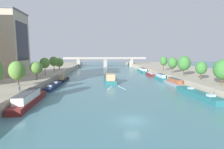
{
  "coord_description": "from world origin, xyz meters",
  "views": [
    {
      "loc": [
        -5.25,
        -25.39,
        10.63
      ],
      "look_at": [
        0.0,
        41.28,
        2.32
      ],
      "focal_mm": 26.76,
      "sensor_mm": 36.0,
      "label": 1
    }
  ],
  "objects_px": {
    "moored_boat_right_upstream": "(150,74)",
    "moored_boat_left_lone": "(54,86)",
    "moored_boat_left_gap_after": "(29,99)",
    "moored_boat_right_midway": "(174,82)",
    "moored_boat_right_gap_after": "(143,70)",
    "tree_left_end_of_row": "(59,62)",
    "tree_right_midway": "(184,63)",
    "tree_left_second": "(17,71)",
    "tree_right_by_lamp": "(223,69)",
    "moored_boat_left_near": "(64,79)",
    "moored_boat_right_far": "(198,94)",
    "tree_left_distant": "(54,61)",
    "tree_right_nearest": "(164,61)",
    "bridge_far": "(105,61)",
    "tree_right_far": "(173,63)",
    "barge_midriver": "(109,78)",
    "moored_boat_right_lone": "(160,77)",
    "person_on_quay": "(19,86)",
    "tree_left_by_lamp": "(45,63)",
    "tree_right_second": "(201,68)",
    "tree_left_nearest": "(36,68)"
  },
  "relations": [
    {
      "from": "tree_left_by_lamp",
      "to": "tree_right_nearest",
      "type": "xyz_separation_m",
      "value": [
        51.96,
        13.61,
        0.02
      ]
    },
    {
      "from": "moored_boat_right_upstream",
      "to": "tree_left_second",
      "type": "distance_m",
      "value": 57.99
    },
    {
      "from": "tree_left_second",
      "to": "tree_right_second",
      "type": "distance_m",
      "value": 52.42
    },
    {
      "from": "moored_boat_left_gap_after",
      "to": "tree_left_distant",
      "type": "bearing_deg",
      "value": 97.65
    },
    {
      "from": "barge_midriver",
      "to": "tree_right_by_lamp",
      "type": "distance_m",
      "value": 37.48
    },
    {
      "from": "tree_left_end_of_row",
      "to": "tree_right_nearest",
      "type": "relative_size",
      "value": 0.87
    },
    {
      "from": "tree_left_second",
      "to": "tree_right_by_lamp",
      "type": "height_order",
      "value": "tree_right_by_lamp"
    },
    {
      "from": "moored_boat_right_upstream",
      "to": "tree_left_by_lamp",
      "type": "distance_m",
      "value": 47.84
    },
    {
      "from": "moored_boat_left_gap_after",
      "to": "moored_boat_right_midway",
      "type": "height_order",
      "value": "moored_boat_left_gap_after"
    },
    {
      "from": "tree_right_by_lamp",
      "to": "tree_right_nearest",
      "type": "bearing_deg",
      "value": 91.22
    },
    {
      "from": "tree_left_second",
      "to": "tree_right_by_lamp",
      "type": "bearing_deg",
      "value": -2.6
    },
    {
      "from": "moored_boat_left_near",
      "to": "bridge_far",
      "type": "height_order",
      "value": "bridge_far"
    },
    {
      "from": "moored_boat_right_upstream",
      "to": "person_on_quay",
      "type": "height_order",
      "value": "person_on_quay"
    },
    {
      "from": "moored_boat_right_far",
      "to": "tree_right_by_lamp",
      "type": "relative_size",
      "value": 2.51
    },
    {
      "from": "moored_boat_left_gap_after",
      "to": "person_on_quay",
      "type": "distance_m",
      "value": 4.72
    },
    {
      "from": "moored_boat_right_far",
      "to": "moored_boat_right_lone",
      "type": "xyz_separation_m",
      "value": [
        0.78,
        27.71,
        0.37
      ]
    },
    {
      "from": "moored_boat_left_gap_after",
      "to": "tree_right_far",
      "type": "bearing_deg",
      "value": 35.57
    },
    {
      "from": "moored_boat_right_upstream",
      "to": "tree_left_distant",
      "type": "xyz_separation_m",
      "value": [
        -45.24,
        -1.21,
        6.62
      ]
    },
    {
      "from": "tree_right_second",
      "to": "bridge_far",
      "type": "distance_m",
      "value": 92.83
    },
    {
      "from": "person_on_quay",
      "to": "tree_right_by_lamp",
      "type": "bearing_deg",
      "value": 2.98
    },
    {
      "from": "moored_boat_right_midway",
      "to": "tree_left_by_lamp",
      "type": "bearing_deg",
      "value": 165.7
    },
    {
      "from": "moored_boat_left_lone",
      "to": "tree_left_end_of_row",
      "type": "xyz_separation_m",
      "value": [
        -6.32,
        35.46,
        5.61
      ]
    },
    {
      "from": "tree_left_nearest",
      "to": "tree_right_far",
      "type": "relative_size",
      "value": 0.86
    },
    {
      "from": "moored_boat_left_gap_after",
      "to": "moored_boat_left_lone",
      "type": "height_order",
      "value": "moored_boat_left_gap_after"
    },
    {
      "from": "moored_boat_left_gap_after",
      "to": "moored_boat_left_lone",
      "type": "distance_m",
      "value": 17.56
    },
    {
      "from": "moored_boat_right_lone",
      "to": "moored_boat_right_gap_after",
      "type": "distance_m",
      "value": 28.0
    },
    {
      "from": "tree_right_far",
      "to": "tree_right_midway",
      "type": "bearing_deg",
      "value": -86.79
    },
    {
      "from": "tree_right_nearest",
      "to": "bridge_far",
      "type": "xyz_separation_m",
      "value": [
        -26.14,
        59.33,
        -2.11
      ]
    },
    {
      "from": "tree_left_end_of_row",
      "to": "tree_right_midway",
      "type": "bearing_deg",
      "value": -28.93
    },
    {
      "from": "moored_boat_right_midway",
      "to": "tree_left_end_of_row",
      "type": "xyz_separation_m",
      "value": [
        -45.83,
        34.82,
        5.15
      ]
    },
    {
      "from": "moored_boat_left_lone",
      "to": "moored_boat_left_near",
      "type": "height_order",
      "value": "moored_boat_left_near"
    },
    {
      "from": "moored_boat_right_gap_after",
      "to": "moored_boat_right_upstream",
      "type": "bearing_deg",
      "value": -91.73
    },
    {
      "from": "moored_boat_left_gap_after",
      "to": "tree_right_second",
      "type": "distance_m",
      "value": 48.72
    },
    {
      "from": "barge_midriver",
      "to": "tree_right_midway",
      "type": "distance_m",
      "value": 28.64
    },
    {
      "from": "barge_midriver",
      "to": "tree_right_by_lamp",
      "type": "relative_size",
      "value": 3.23
    },
    {
      "from": "moored_boat_left_gap_after",
      "to": "tree_left_second",
      "type": "distance_m",
      "value": 10.98
    },
    {
      "from": "moored_boat_right_upstream",
      "to": "moored_boat_right_far",
      "type": "bearing_deg",
      "value": -90.38
    },
    {
      "from": "tree_left_distant",
      "to": "tree_right_midway",
      "type": "bearing_deg",
      "value": -19.39
    },
    {
      "from": "tree_left_distant",
      "to": "tree_right_far",
      "type": "relative_size",
      "value": 1.04
    },
    {
      "from": "moored_boat_right_far",
      "to": "moored_boat_right_upstream",
      "type": "relative_size",
      "value": 1.66
    },
    {
      "from": "tree_right_nearest",
      "to": "tree_right_by_lamp",
      "type": "bearing_deg",
      "value": -88.78
    },
    {
      "from": "moored_boat_right_midway",
      "to": "tree_left_distant",
      "type": "distance_m",
      "value": 52.15
    },
    {
      "from": "moored_boat_right_upstream",
      "to": "person_on_quay",
      "type": "bearing_deg",
      "value": -136.19
    },
    {
      "from": "moored_boat_right_midway",
      "to": "barge_midriver",
      "type": "bearing_deg",
      "value": 151.61
    },
    {
      "from": "moored_boat_left_near",
      "to": "moored_boat_right_gap_after",
      "type": "height_order",
      "value": "moored_boat_left_near"
    },
    {
      "from": "moored_boat_left_lone",
      "to": "person_on_quay",
      "type": "distance_m",
      "value": 15.42
    },
    {
      "from": "moored_boat_right_far",
      "to": "tree_left_second",
      "type": "height_order",
      "value": "tree_left_second"
    },
    {
      "from": "moored_boat_right_lone",
      "to": "tree_left_end_of_row",
      "type": "distance_m",
      "value": 51.13
    },
    {
      "from": "moored_boat_left_lone",
      "to": "moored_boat_right_far",
      "type": "distance_m",
      "value": 41.3
    },
    {
      "from": "moored_boat_right_upstream",
      "to": "moored_boat_left_lone",
      "type": "bearing_deg",
      "value": -146.17
    }
  ]
}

